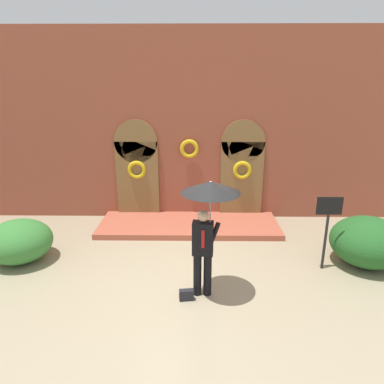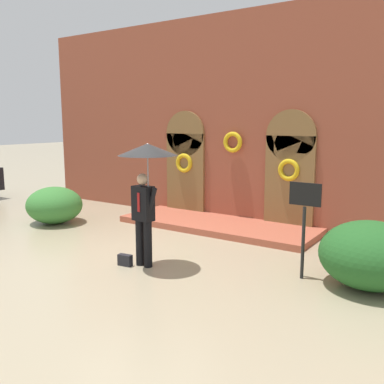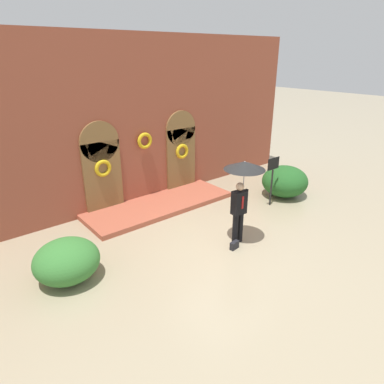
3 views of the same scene
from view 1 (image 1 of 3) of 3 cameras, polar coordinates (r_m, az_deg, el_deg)
ground_plane at (r=7.42m, az=-1.03°, el=-15.36°), size 80.00×80.00×0.00m
building_facade at (r=10.47m, az=-0.42°, el=10.11°), size 14.00×2.30×5.60m
person_with_umbrella at (r=6.31m, az=2.77°, el=-2.10°), size 1.10×1.10×2.36m
handbag at (r=6.96m, az=-0.93°, el=-16.78°), size 0.29×0.16×0.22m
sign_post at (r=8.09m, az=21.67°, el=-4.53°), size 0.56×0.06×1.72m
shrub_left at (r=9.11m, az=-26.87°, el=-7.31°), size 1.52×1.47×1.00m
shrub_right at (r=8.94m, az=27.28°, el=-7.36°), size 1.69×1.65×1.13m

